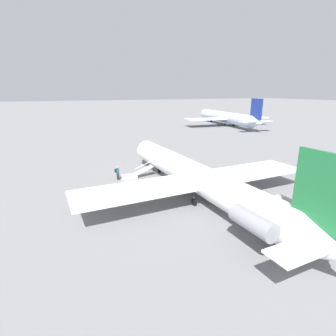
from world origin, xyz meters
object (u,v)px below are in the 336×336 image
(airplane_main, at_px, (197,177))
(airplane_far_right, at_px, (226,117))
(passenger, at_px, (118,172))
(boarding_stairs, at_px, (133,175))

(airplane_main, bearing_deg, airplane_far_right, -40.63)
(passenger, bearing_deg, airplane_far_right, 39.30)
(airplane_main, xyz_separation_m, boarding_stairs, (8.70, 4.23, -1.84))
(boarding_stairs, height_order, passenger, boarding_stairs)
(airplane_main, height_order, airplane_far_right, airplane_far_right)
(airplane_main, height_order, passenger, airplane_main)
(boarding_stairs, distance_m, passenger, 1.95)
(airplane_far_right, relative_size, boarding_stairs, 9.08)
(airplane_far_right, distance_m, passenger, 58.72)
(airplane_main, relative_size, passenger, 18.90)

